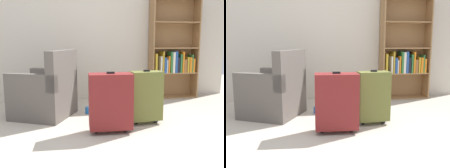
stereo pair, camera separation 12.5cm
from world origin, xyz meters
The scene contains 7 objects.
ground_plane centered at (0.00, 0.00, 0.00)m, with size 9.16×9.16×0.00m, color #B2A899.
back_wall centered at (0.00, 2.17, 1.30)m, with size 5.24×0.10×2.60m, color beige.
bookshelf centered at (1.54, 1.99, 0.80)m, with size 0.85×0.28×1.76m.
armchair centered at (-0.64, 1.16, 0.32)m, with size 0.94×0.94×0.90m.
mug centered at (-0.07, 1.18, 0.05)m, with size 0.12×0.08×0.10m.
suitcase_dark_red centered at (0.10, 0.38, 0.36)m, with size 0.49×0.25×0.69m.
suitcase_olive centered at (0.59, 0.61, 0.35)m, with size 0.39×0.22×0.67m.
Camera 1 is at (-0.42, -2.40, 1.03)m, focal length 41.91 mm.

